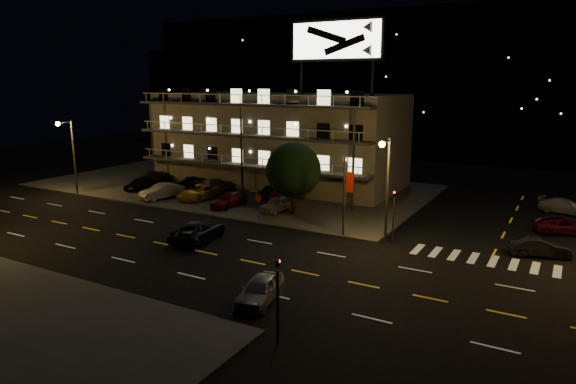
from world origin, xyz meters
The scene contains 26 objects.
ground centered at (0.00, 0.00, 0.00)m, with size 140.00×140.00×0.00m, color black.
curb_nw centered at (-14.00, 20.00, 0.07)m, with size 44.00×24.00×0.15m, color #393936.
motel centered at (-9.94, 23.88, 5.34)m, with size 28.00×13.80×18.10m.
hill_backdrop centered at (-5.94, 68.78, 11.55)m, with size 120.00×25.00×24.00m.
streetlight_nw centered at (-26.00, 7.94, 4.96)m, with size 0.44×1.92×8.00m.
streetlight_nc centered at (8.50, 7.94, 4.96)m, with size 0.44×1.92×8.00m.
signal_nw centered at (9.00, 8.50, 2.57)m, with size 0.20×0.27×4.60m.
signal_sw centered at (9.00, -8.50, 2.57)m, with size 0.20×0.27×4.60m.
banner_north centered at (5.09, 8.40, 3.43)m, with size 0.83×0.16×6.40m.
stop_sign centered at (-3.00, 8.57, 1.71)m, with size 0.91×0.11×2.61m.
tree centered at (-1.61, 12.20, 4.01)m, with size 5.16×4.97×6.50m.
lot_car_0 centered at (-21.35, 12.98, 0.85)m, with size 1.65×4.11×1.40m, color black.
lot_car_1 centered at (-16.22, 10.84, 0.91)m, with size 1.61×4.62×1.52m, color #929297.
lot_car_2 centered at (-12.77, 12.72, 0.87)m, with size 2.39×5.19×1.44m, color gold.
lot_car_3 centered at (-8.22, 11.46, 0.79)m, with size 1.80×4.43×1.28m, color #500B17.
lot_car_4 centered at (-3.28, 12.22, 0.83)m, with size 1.61×4.01×1.37m, color #929297.
lot_car_5 centered at (-21.99, 16.32, 0.90)m, with size 1.58×4.52×1.49m, color black.
lot_car_6 centered at (-16.93, 16.57, 0.81)m, with size 2.19×4.75×1.32m, color black.
lot_car_7 centered at (-13.45, 16.38, 0.86)m, with size 1.99×4.89×1.42m, color #929297.
lot_car_8 centered at (-6.32, 16.93, 0.90)m, with size 1.76×4.37×1.49m, color black.
lot_car_9 centered at (-4.40, 16.42, 0.87)m, with size 1.52×4.37×1.44m, color #500B17.
side_car_0 centered at (18.83, 10.86, 0.65)m, with size 1.38×3.97×1.31m, color black.
side_car_1 centered at (20.14, 17.97, 0.64)m, with size 2.12×4.59×1.28m, color #500B17.
side_car_2 centered at (20.05, 25.10, 0.67)m, with size 1.88×4.62×1.34m, color #929297.
road_car_east centered at (5.84, -5.08, 0.72)m, with size 1.71×4.24×1.45m, color #929297.
road_car_west centered at (-4.27, 1.98, 0.75)m, with size 2.49×5.41×1.50m, color black.
Camera 1 is at (20.27, -27.50, 12.13)m, focal length 32.00 mm.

